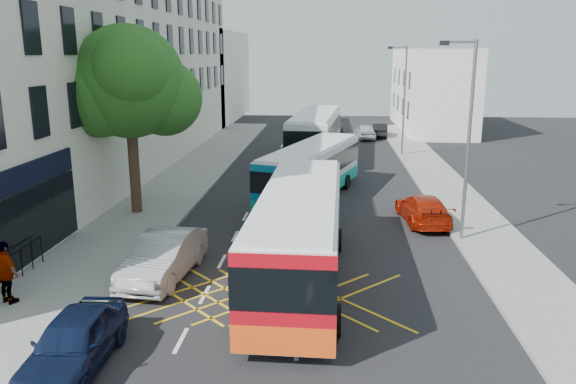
% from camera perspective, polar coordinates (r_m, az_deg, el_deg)
% --- Properties ---
extents(pavement_left, '(5.00, 70.00, 0.15)m').
position_cam_1_polar(pavement_left, '(28.26, -15.06, -2.05)').
color(pavement_left, gray).
rests_on(pavement_left, ground).
extents(pavement_right, '(3.00, 70.00, 0.15)m').
position_cam_1_polar(pavement_right, '(27.56, 18.24, -2.69)').
color(pavement_right, gray).
rests_on(pavement_right, ground).
extents(terrace_main, '(8.30, 45.00, 13.50)m').
position_cam_1_polar(terrace_main, '(38.09, -19.00, 11.89)').
color(terrace_main, beige).
rests_on(terrace_main, ground).
extents(terrace_far, '(8.00, 20.00, 10.00)m').
position_cam_1_polar(terrace_far, '(67.31, -8.65, 11.55)').
color(terrace_far, silver).
rests_on(terrace_far, ground).
extents(building_right, '(6.00, 18.00, 8.00)m').
position_cam_1_polar(building_right, '(59.63, 14.31, 10.03)').
color(building_right, silver).
rests_on(building_right, ground).
extents(street_tree, '(6.30, 5.70, 8.80)m').
position_cam_1_polar(street_tree, '(27.24, -15.94, 10.61)').
color(street_tree, '#382619').
rests_on(street_tree, pavement_left).
extents(lamp_near, '(1.45, 0.15, 8.00)m').
position_cam_1_polar(lamp_near, '(23.47, 17.70, 5.91)').
color(lamp_near, slate).
rests_on(lamp_near, pavement_right).
extents(lamp_far, '(1.45, 0.15, 8.00)m').
position_cam_1_polar(lamp_far, '(43.08, 11.62, 9.65)').
color(lamp_far, slate).
rests_on(lamp_far, pavement_right).
extents(bus_near, '(3.02, 11.40, 3.19)m').
position_cam_1_polar(bus_near, '(18.99, 1.21, -4.31)').
color(bus_near, silver).
rests_on(bus_near, ground).
extents(bus_mid, '(5.36, 10.53, 2.89)m').
position_cam_1_polar(bus_mid, '(29.92, 2.40, 2.15)').
color(bus_mid, silver).
rests_on(bus_mid, ground).
extents(bus_far, '(3.83, 12.42, 3.44)m').
position_cam_1_polar(bus_far, '(41.39, 2.82, 5.84)').
color(bus_far, silver).
rests_on(bus_far, ground).
extents(parked_car_blue, '(1.75, 4.16, 1.41)m').
position_cam_1_polar(parked_car_blue, '(15.27, -20.91, -14.01)').
color(parked_car_blue, '#0D1735').
rests_on(parked_car_blue, ground).
extents(parked_car_silver, '(2.14, 4.90, 1.57)m').
position_cam_1_polar(parked_car_silver, '(20.02, -12.50, -6.40)').
color(parked_car_silver, '#9A9DA2').
rests_on(parked_car_silver, ground).
extents(red_hatchback, '(2.29, 4.68, 1.31)m').
position_cam_1_polar(red_hatchback, '(26.57, 13.55, -1.67)').
color(red_hatchback, '#A11C06').
rests_on(red_hatchback, ground).
extents(distant_car_grey, '(2.38, 4.65, 1.26)m').
position_cam_1_polar(distant_car_grey, '(54.82, 4.45, 6.56)').
color(distant_car_grey, '#3D4045').
rests_on(distant_car_grey, ground).
extents(distant_car_silver, '(1.98, 4.17, 1.38)m').
position_cam_1_polar(distant_car_silver, '(51.79, 7.81, 6.11)').
color(distant_car_silver, '#B1B3BA').
rests_on(distant_car_silver, ground).
extents(distant_car_dark, '(1.69, 4.02, 1.29)m').
position_cam_1_polar(distant_car_dark, '(53.35, 9.32, 6.24)').
color(distant_car_dark, black).
rests_on(distant_car_dark, ground).
extents(pedestrian_far, '(1.25, 0.97, 1.98)m').
position_cam_1_polar(pedestrian_far, '(19.23, -26.73, -7.33)').
color(pedestrian_far, gray).
rests_on(pedestrian_far, pavement_left).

